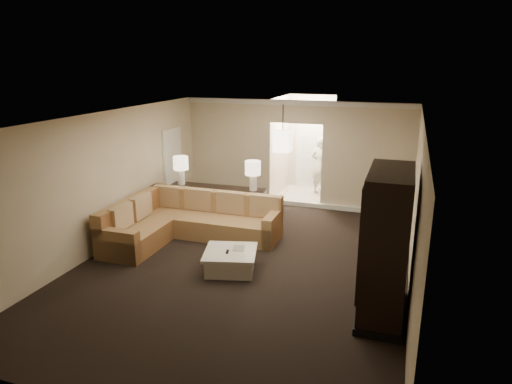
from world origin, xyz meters
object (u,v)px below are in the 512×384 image
(drink_table, at_px, (373,240))
(person, at_px, (321,163))
(sectional_sofa, at_px, (186,222))
(armoire, at_px, (385,247))
(console_table, at_px, (217,202))
(coffee_table, at_px, (230,260))

(drink_table, height_order, person, person)
(sectional_sofa, relative_size, armoire, 1.41)
(sectional_sofa, xyz_separation_m, drink_table, (3.95, 0.30, -0.03))
(console_table, distance_m, armoire, 4.96)
(sectional_sofa, distance_m, armoire, 4.67)
(sectional_sofa, bearing_deg, armoire, -23.34)
(sectional_sofa, height_order, drink_table, sectional_sofa)
(coffee_table, bearing_deg, console_table, 118.77)
(sectional_sofa, distance_m, person, 4.88)
(coffee_table, distance_m, person, 5.61)
(coffee_table, relative_size, drink_table, 2.34)
(sectional_sofa, bearing_deg, console_table, 76.37)
(console_table, xyz_separation_m, drink_table, (3.69, -0.80, -0.18))
(armoire, relative_size, drink_table, 4.59)
(coffee_table, relative_size, console_table, 0.49)
(armoire, bearing_deg, console_table, 144.01)
(coffee_table, xyz_separation_m, drink_table, (2.45, 1.46, 0.16))
(coffee_table, bearing_deg, person, 83.69)
(coffee_table, height_order, console_table, console_table)
(sectional_sofa, height_order, armoire, armoire)
(armoire, bearing_deg, coffee_table, 166.87)
(sectional_sofa, bearing_deg, drink_table, 3.93)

